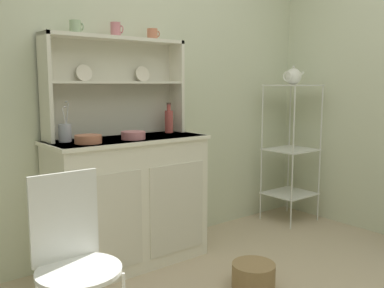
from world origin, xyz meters
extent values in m
cube|color=beige|center=(0.00, 1.62, 1.25)|extent=(3.84, 0.05, 2.50)
cube|color=silver|center=(-0.32, 1.37, 0.44)|extent=(1.05, 0.42, 0.87)
cube|color=beige|center=(-0.57, 1.16, 0.39)|extent=(0.44, 0.01, 0.61)
cube|color=beige|center=(-0.07, 1.16, 0.39)|extent=(0.44, 0.01, 0.61)
cube|color=white|center=(-0.32, 1.37, 0.86)|extent=(1.08, 0.45, 0.02)
cube|color=silver|center=(-0.32, 1.57, 1.21)|extent=(1.00, 0.02, 0.67)
cube|color=silver|center=(-0.81, 1.49, 1.21)|extent=(0.02, 0.18, 0.67)
cube|color=silver|center=(0.17, 1.49, 1.21)|extent=(0.02, 0.18, 0.67)
cube|color=silver|center=(-0.32, 1.49, 1.24)|extent=(0.96, 0.16, 0.02)
cube|color=silver|center=(-0.32, 1.49, 1.53)|extent=(1.00, 0.18, 0.02)
cylinder|color=silver|center=(-0.54, 1.53, 1.30)|extent=(0.11, 0.03, 0.11)
cylinder|color=silver|center=(-0.10, 1.53, 1.30)|extent=(0.11, 0.03, 0.11)
cylinder|color=silver|center=(1.11, 1.12, 0.61)|extent=(0.01, 0.01, 1.23)
cylinder|color=silver|center=(1.49, 1.12, 0.61)|extent=(0.01, 0.01, 1.23)
cylinder|color=silver|center=(1.11, 1.47, 0.61)|extent=(0.01, 0.01, 1.23)
cylinder|color=silver|center=(1.49, 1.47, 0.61)|extent=(0.01, 0.01, 1.23)
cube|color=silver|center=(1.30, 1.29, 1.22)|extent=(0.40, 0.37, 0.01)
cube|color=silver|center=(1.30, 1.29, 0.65)|extent=(0.40, 0.37, 0.01)
cube|color=silver|center=(1.30, 1.29, 0.25)|extent=(0.40, 0.37, 0.01)
cylinder|color=white|center=(-1.04, 0.53, 0.45)|extent=(0.36, 0.36, 0.02)
cube|color=white|center=(-1.04, 0.67, 0.65)|extent=(0.31, 0.02, 0.40)
cylinder|color=#93754C|center=(0.09, 0.59, 0.07)|extent=(0.26, 0.26, 0.15)
cylinder|color=#9EB78E|center=(-0.60, 1.49, 1.58)|extent=(0.07, 0.07, 0.08)
torus|color=#9EB78E|center=(-0.56, 1.49, 1.59)|extent=(0.01, 0.05, 0.05)
cylinder|color=#D17A84|center=(-0.32, 1.49, 1.59)|extent=(0.07, 0.07, 0.09)
torus|color=#D17A84|center=(-0.28, 1.49, 1.59)|extent=(0.01, 0.05, 0.05)
cylinder|color=#C67556|center=(-0.03, 1.49, 1.58)|extent=(0.07, 0.07, 0.08)
torus|color=#C67556|center=(0.02, 1.49, 1.58)|extent=(0.01, 0.04, 0.04)
cylinder|color=#C67556|center=(-0.63, 1.29, 0.90)|extent=(0.16, 0.16, 0.05)
cylinder|color=#D17A84|center=(-0.32, 1.29, 0.90)|extent=(0.16, 0.16, 0.05)
cylinder|color=#B74C47|center=(0.08, 1.45, 0.96)|extent=(0.06, 0.06, 0.16)
cylinder|color=#B74C47|center=(0.08, 1.45, 1.06)|extent=(0.03, 0.03, 0.05)
cylinder|color=#4C382D|center=(0.08, 1.45, 1.09)|extent=(0.03, 0.03, 0.01)
cylinder|color=#B2B7C6|center=(-0.71, 1.45, 0.93)|extent=(0.08, 0.08, 0.11)
cylinder|color=silver|center=(-0.69, 1.46, 1.02)|extent=(0.02, 0.03, 0.20)
ellipsoid|color=silver|center=(-0.69, 1.46, 1.12)|extent=(0.02, 0.01, 0.01)
cylinder|color=silver|center=(-0.72, 1.42, 1.00)|extent=(0.04, 0.01, 0.17)
ellipsoid|color=silver|center=(-0.72, 1.42, 1.09)|extent=(0.02, 0.01, 0.01)
sphere|color=white|center=(1.30, 1.29, 1.30)|extent=(0.14, 0.14, 0.14)
sphere|color=silver|center=(1.30, 1.29, 1.38)|extent=(0.02, 0.02, 0.02)
cylinder|color=white|center=(1.40, 1.29, 1.31)|extent=(0.09, 0.02, 0.07)
torus|color=white|center=(1.22, 1.29, 1.30)|extent=(0.01, 0.09, 0.09)
camera|label=1|loc=(-1.71, -1.08, 1.23)|focal=39.54mm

